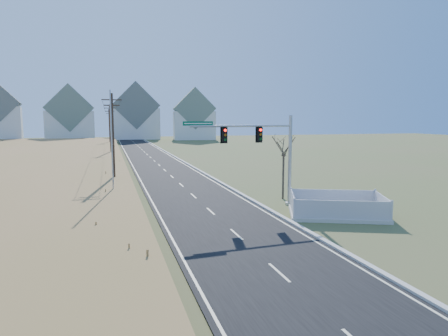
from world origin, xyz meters
TOP-DOWN VIEW (x-y plane):
  - ground at (0.00, 0.00)m, footprint 260.00×260.00m
  - road at (0.00, 50.00)m, footprint 8.00×180.00m
  - curb at (4.15, 50.00)m, footprint 0.30×180.00m
  - utility_pole_near at (-6.50, 15.00)m, footprint 1.80×0.26m
  - utility_pole_mid at (-6.50, 45.00)m, footprint 1.80×0.26m
  - utility_pole_far at (-6.50, 75.00)m, footprint 1.80×0.26m
  - condo_nnw at (-18.00, 108.00)m, footprint 14.93×11.17m
  - condo_n at (2.00, 112.00)m, footprint 15.27×10.20m
  - condo_ne at (20.00, 104.00)m, footprint 14.12×10.51m
  - traffic_signal_mast at (4.65, 4.56)m, footprint 8.72×0.88m
  - fence_enclosure at (8.17, 0.58)m, footprint 7.58×6.49m
  - open_sign at (6.33, 0.22)m, footprint 0.45×0.18m
  - flagpole at (-6.67, 8.39)m, footprint 0.40×0.40m
  - bare_tree at (7.00, 6.93)m, footprint 2.14×2.14m

SIDE VIEW (x-z plane):
  - ground at x=0.00m, z-range 0.00..0.00m
  - road at x=0.00m, z-range 0.00..0.06m
  - curb at x=4.15m, z-range 0.00..0.18m
  - fence_enclosure at x=8.17m, z-range -0.44..1.02m
  - open_sign at x=6.33m, z-range 0.02..0.58m
  - flagpole at x=-6.67m, z-range -0.89..7.96m
  - traffic_signal_mast at x=4.65m, z-range 0.82..7.77m
  - bare_tree at x=7.00m, z-range 1.74..7.42m
  - utility_pole_near at x=-6.50m, z-range 0.18..9.18m
  - utility_pole_mid at x=-6.50m, z-range 0.18..9.18m
  - utility_pole_far at x=-6.50m, z-range 0.18..9.18m
  - condo_ne at x=20.00m, z-range -1.42..15.10m
  - condo_nnw at x=-18.00m, z-range -1.58..15.45m
  - condo_n at x=2.00m, z-range -1.66..16.88m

